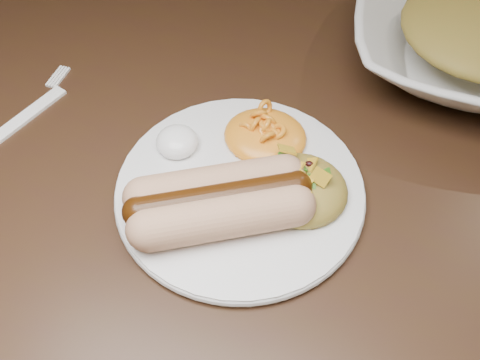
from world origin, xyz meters
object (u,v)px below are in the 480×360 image
(table, at_px, (247,124))
(plate, at_px, (240,190))
(fork, at_px, (28,115))
(serving_bowl, at_px, (479,40))

(table, height_order, plate, plate)
(table, relative_size, fork, 11.02)
(table, distance_m, serving_bowl, 0.29)
(plate, relative_size, fork, 1.65)
(plate, relative_size, serving_bowl, 0.83)
(table, xyz_separation_m, fork, (-0.21, -0.15, 0.09))
(serving_bowl, bearing_deg, fork, -151.69)
(plate, xyz_separation_m, serving_bowl, (0.20, 0.27, 0.03))
(table, bearing_deg, plate, -74.47)
(serving_bowl, bearing_deg, table, -158.88)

